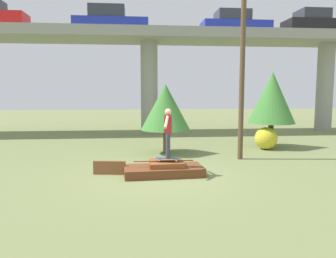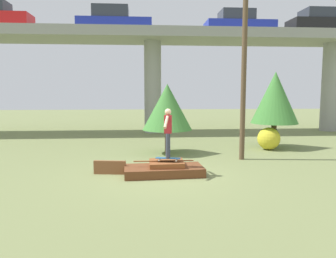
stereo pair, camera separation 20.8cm
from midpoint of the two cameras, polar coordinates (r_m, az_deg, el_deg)
ground_plane at (r=10.69m, az=-0.19°, el=-8.01°), size 80.00×80.00×0.00m
scrap_pile at (r=10.66m, az=-0.10°, el=-7.05°), size 2.59×1.32×0.48m
scrap_plank_loose at (r=10.90m, az=-9.57°, el=-6.62°), size 1.05×0.26×0.44m
skateboard at (r=10.51m, az=0.57°, el=-5.14°), size 0.83×0.41×0.09m
skater at (r=10.36m, az=0.58°, el=-0.12°), size 0.37×1.19×1.58m
highway_overpass at (r=21.81m, az=-2.43°, el=14.43°), size 44.00×4.02×6.54m
car_on_overpass_left at (r=24.75m, az=24.97°, el=16.32°), size 3.94×1.81×1.49m
car_on_overpass_mid at (r=23.53m, az=12.43°, el=17.32°), size 4.55×1.89×1.51m
car_on_overpass_right at (r=21.87m, az=-9.19°, el=18.10°), size 4.60×1.76×1.41m
utility_pole at (r=13.31m, az=13.64°, el=14.26°), size 1.30×0.20×8.78m
tree_behind_left at (r=16.41m, az=18.48°, el=5.17°), size 2.21×2.21×3.63m
tree_behind_right at (r=14.12m, az=0.30°, el=3.83°), size 2.15×2.15×3.02m
bush_yellow_flowering at (r=15.91m, az=17.50°, el=-1.60°), size 1.04×1.04×1.04m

